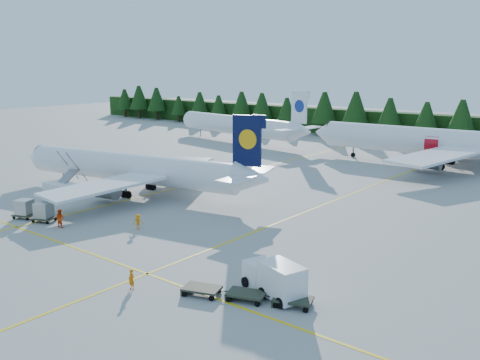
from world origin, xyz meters
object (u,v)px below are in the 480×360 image
Objects in this scene: service_truck at (273,278)px; airstairs at (62,185)px; airliner_navy at (126,168)px; airliner_red at (431,142)px.

airstairs is at bearing -174.34° from service_truck.
airliner_red is (23.97, 43.89, 0.65)m from airliner_navy.
airliner_navy is 5.96× the size of airstairs.
airstairs is 41.38m from service_truck.
airliner_red is 7.80× the size of service_truck.
airliner_navy is 6.45× the size of service_truck.
airliner_red is 58.67m from service_truck.
airliner_navy is 0.83× the size of airliner_red.
airliner_red is at bearing 50.84° from airliner_navy.
service_truck is (9.48, -57.84, -2.62)m from airliner_red.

